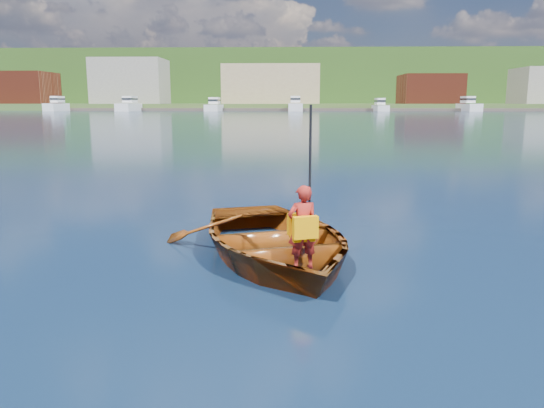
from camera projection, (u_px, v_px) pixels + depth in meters
name	position (u px, v px, depth m)	size (l,w,h in m)	color
ground	(216.00, 273.00, 7.37)	(600.00, 600.00, 0.00)	#111C3D
rowboat	(274.00, 239.00, 8.01)	(4.17, 4.96, 0.88)	brown
child_paddler	(303.00, 227.00, 7.13)	(0.48, 0.42, 2.20)	maroon
shoreline	(288.00, 85.00, 237.69)	(400.00, 140.00, 22.00)	#3C5623
dock	(312.00, 110.00, 152.33)	(160.00, 12.08, 0.80)	#4E433B
waterfront_buildings	(263.00, 85.00, 168.13)	(202.00, 16.00, 14.00)	maroon
marina_yachts	(300.00, 106.00, 147.67)	(145.47, 13.79, 4.42)	white
hillside_trees	(312.00, 66.00, 239.79)	(287.09, 77.58, 24.11)	#382314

